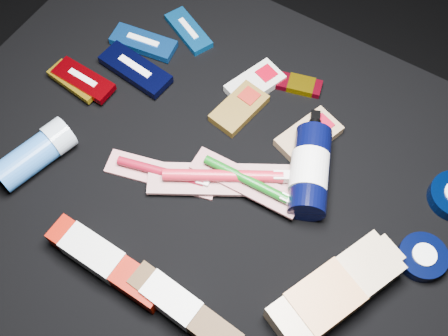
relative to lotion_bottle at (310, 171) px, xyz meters
The scene contains 20 objects.
ground 0.46m from the lotion_bottle, 151.56° to the right, with size 3.00×3.00×0.00m, color black.
cloth_table 0.28m from the lotion_bottle, 151.56° to the right, with size 0.98×0.78×0.40m, color black.
luna_bar_0 0.38m from the lotion_bottle, 155.38° to the left, with size 0.12×0.08×0.01m.
luna_bar_1 0.41m from the lotion_bottle, 167.79° to the left, with size 0.13×0.07×0.02m.
luna_bar_2 0.37m from the lotion_bottle, behind, with size 0.14×0.06×0.02m.
luna_bar_3 0.45m from the lotion_bottle, behind, with size 0.11×0.05×0.01m.
luna_bar_4 0.44m from the lotion_bottle, behind, with size 0.12×0.05×0.02m.
clif_bar_0 0.18m from the lotion_bottle, 160.32° to the left, with size 0.07×0.11×0.02m.
clif_bar_1 0.21m from the lotion_bottle, 144.65° to the left, with size 0.09×0.12×0.02m.
clif_bar_2 0.08m from the lotion_bottle, 115.21° to the left, with size 0.09×0.12×0.02m.
power_bar 0.19m from the lotion_bottle, 125.58° to the left, with size 0.12×0.06×0.01m.
lotion_bottle is the anchor object (origin of this frame).
cream_tin_lower 0.22m from the lotion_bottle, ahead, with size 0.08×0.08×0.02m.
bodywash_bottle 0.20m from the lotion_bottle, 52.07° to the right, with size 0.15×0.22×0.05m.
deodorant_stick 0.45m from the lotion_bottle, 152.23° to the right, with size 0.09×0.14×0.06m.
toothbrush_pack_0 0.24m from the lotion_bottle, 149.57° to the right, with size 0.19×0.09×0.02m.
toothbrush_pack_1 0.14m from the lotion_bottle, 145.40° to the right, with size 0.24×0.18×0.03m.
toothbrush_pack_2 0.10m from the lotion_bottle, 139.35° to the right, with size 0.19×0.05×0.02m.
toothpaste_carton_red 0.35m from the lotion_bottle, 123.75° to the right, with size 0.20×0.05×0.04m.
toothpaste_carton_green 0.30m from the lotion_bottle, 100.79° to the right, with size 0.18×0.05×0.04m.
Camera 1 is at (0.24, -0.35, 1.23)m, focal length 45.00 mm.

